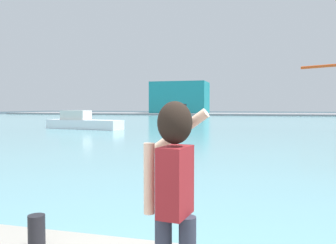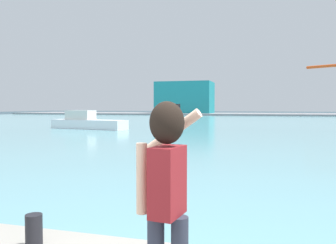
% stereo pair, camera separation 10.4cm
% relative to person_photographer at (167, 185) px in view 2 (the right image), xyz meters
% --- Properties ---
extents(ground_plane, '(220.00, 220.00, 0.00)m').
position_rel_person_photographer_xyz_m(ground_plane, '(-0.62, 49.44, -1.61)').
color(ground_plane, '#334751').
extents(harbor_water, '(140.00, 100.00, 0.02)m').
position_rel_person_photographer_xyz_m(harbor_water, '(-0.62, 51.44, -1.60)').
color(harbor_water, '#6BA8B2').
rests_on(harbor_water, ground_plane).
extents(far_shore_dock, '(140.00, 20.00, 0.44)m').
position_rel_person_photographer_xyz_m(far_shore_dock, '(-0.62, 91.44, -1.39)').
color(far_shore_dock, gray).
rests_on(far_shore_dock, ground_plane).
extents(person_photographer, '(0.53, 0.56, 1.74)m').
position_rel_person_photographer_xyz_m(person_photographer, '(0.00, 0.00, 0.00)').
color(person_photographer, '#2D3342').
rests_on(person_photographer, quay_promenade).
extents(harbor_bollard, '(0.20, 0.20, 0.40)m').
position_rel_person_photographer_xyz_m(harbor_bollard, '(-1.91, 0.84, -0.86)').
color(harbor_bollard, black).
rests_on(harbor_bollard, quay_promenade).
extents(boat_moored, '(8.44, 3.35, 1.85)m').
position_rel_person_photographer_xyz_m(boat_moored, '(-16.55, 28.29, -0.94)').
color(boat_moored, white).
rests_on(boat_moored, harbor_water).
extents(warehouse_left, '(15.13, 9.85, 8.58)m').
position_rel_person_photographer_xyz_m(warehouse_left, '(-21.04, 90.86, 3.12)').
color(warehouse_left, teal).
rests_on(warehouse_left, far_shore_dock).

